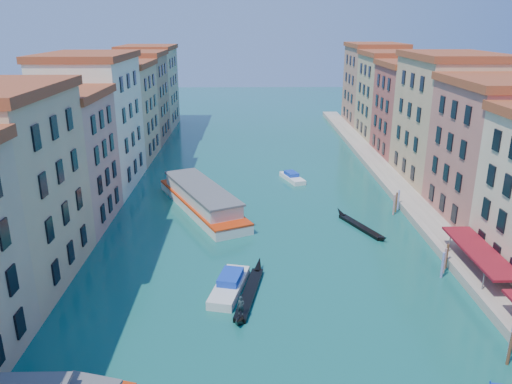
# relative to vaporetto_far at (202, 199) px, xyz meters

# --- Properties ---
(left_bank_palazzos) EXTENTS (12.80, 128.40, 21.00)m
(left_bank_palazzos) POSITION_rel_vaporetto_far_xyz_m (-17.73, 4.98, 8.17)
(left_bank_palazzos) COLOR beige
(left_bank_palazzos) RESTS_ON ground
(right_bank_palazzos) EXTENTS (12.80, 128.40, 21.00)m
(right_bank_palazzos) POSITION_rel_vaporetto_far_xyz_m (38.27, 5.30, 8.21)
(right_bank_palazzos) COLOR #AB4932
(right_bank_palazzos) RESTS_ON ground
(quay) EXTENTS (4.00, 140.00, 1.00)m
(quay) POSITION_rel_vaporetto_far_xyz_m (30.27, 5.30, -1.04)
(quay) COLOR gray
(quay) RESTS_ON ground
(mooring_poles_right) EXTENTS (1.44, 54.24, 3.20)m
(mooring_poles_right) POSITION_rel_vaporetto_far_xyz_m (27.37, -30.90, -0.24)
(mooring_poles_right) COLOR #55351D
(mooring_poles_right) RESTS_ON ground
(vaporetto_far) EXTENTS (14.65, 22.95, 3.41)m
(vaporetto_far) POSITION_rel_vaporetto_far_xyz_m (0.00, 0.00, 0.00)
(vaporetto_far) COLOR silver
(vaporetto_far) RESTS_ON ground
(gondola_fore) EXTENTS (3.38, 12.66, 2.54)m
(gondola_fore) POSITION_rel_vaporetto_far_xyz_m (6.65, -24.00, -1.11)
(gondola_fore) COLOR black
(gondola_fore) RESTS_ON ground
(gondola_far) EXTENTS (5.22, 10.55, 1.58)m
(gondola_far) POSITION_rel_vaporetto_far_xyz_m (21.08, -7.21, -1.21)
(gondola_far) COLOR black
(gondola_far) RESTS_ON ground
(motorboat_mid) EXTENTS (4.12, 8.20, 1.63)m
(motorboat_mid) POSITION_rel_vaporetto_far_xyz_m (4.68, -22.91, -0.90)
(motorboat_mid) COLOR silver
(motorboat_mid) RESTS_ON ground
(motorboat_far) EXTENTS (4.09, 6.79, 1.34)m
(motorboat_far) POSITION_rel_vaporetto_far_xyz_m (14.11, 13.52, -1.01)
(motorboat_far) COLOR white
(motorboat_far) RESTS_ON ground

